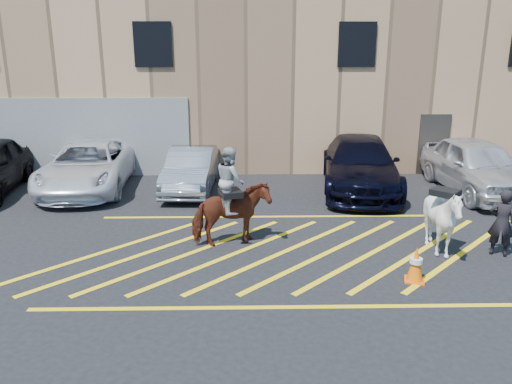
{
  "coord_description": "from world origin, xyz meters",
  "views": [
    {
      "loc": [
        -0.82,
        -10.83,
        4.51
      ],
      "look_at": [
        -0.61,
        0.2,
        1.3
      ],
      "focal_mm": 35.0,
      "sensor_mm": 36.0,
      "label": 1
    }
  ],
  "objects_px": {
    "car_silver_sedan": "(191,169)",
    "car_white_suv": "(476,166)",
    "saddled_white": "(442,219)",
    "car_white_pickup": "(88,166)",
    "traffic_cone": "(416,264)",
    "car_blue_suv": "(360,164)",
    "mounted_bay": "(231,206)",
    "handler": "(502,223)"
  },
  "relations": [
    {
      "from": "car_silver_sedan",
      "to": "car_white_suv",
      "type": "distance_m",
      "value": 9.15
    },
    {
      "from": "car_white_suv",
      "to": "saddled_white",
      "type": "height_order",
      "value": "car_white_suv"
    },
    {
      "from": "car_white_pickup",
      "to": "traffic_cone",
      "type": "bearing_deg",
      "value": -42.93
    },
    {
      "from": "car_white_pickup",
      "to": "car_white_suv",
      "type": "relative_size",
      "value": 1.07
    },
    {
      "from": "car_blue_suv",
      "to": "mounted_bay",
      "type": "relative_size",
      "value": 2.43
    },
    {
      "from": "car_white_pickup",
      "to": "car_white_suv",
      "type": "bearing_deg",
      "value": -6.77
    },
    {
      "from": "car_blue_suv",
      "to": "mounted_bay",
      "type": "height_order",
      "value": "mounted_bay"
    },
    {
      "from": "car_white_pickup",
      "to": "car_silver_sedan",
      "type": "height_order",
      "value": "car_white_pickup"
    },
    {
      "from": "mounted_bay",
      "to": "saddled_white",
      "type": "xyz_separation_m",
      "value": [
        4.74,
        -0.61,
        -0.14
      ]
    },
    {
      "from": "car_white_pickup",
      "to": "car_blue_suv",
      "type": "height_order",
      "value": "car_blue_suv"
    },
    {
      "from": "car_blue_suv",
      "to": "traffic_cone",
      "type": "distance_m",
      "value": 6.78
    },
    {
      "from": "car_white_pickup",
      "to": "car_silver_sedan",
      "type": "distance_m",
      "value": 3.4
    },
    {
      "from": "car_blue_suv",
      "to": "saddled_white",
      "type": "height_order",
      "value": "car_blue_suv"
    },
    {
      "from": "traffic_cone",
      "to": "handler",
      "type": "bearing_deg",
      "value": 28.92
    },
    {
      "from": "car_white_pickup",
      "to": "car_silver_sedan",
      "type": "xyz_separation_m",
      "value": [
        3.39,
        -0.19,
        -0.08
      ]
    },
    {
      "from": "car_silver_sedan",
      "to": "car_white_suv",
      "type": "xyz_separation_m",
      "value": [
        9.14,
        -0.48,
        0.19
      ]
    },
    {
      "from": "car_white_pickup",
      "to": "saddled_white",
      "type": "xyz_separation_m",
      "value": [
        9.56,
        -5.61,
        0.06
      ]
    },
    {
      "from": "car_blue_suv",
      "to": "mounted_bay",
      "type": "xyz_separation_m",
      "value": [
        -4.07,
        -4.78,
        0.12
      ]
    },
    {
      "from": "car_white_pickup",
      "to": "car_silver_sedan",
      "type": "bearing_deg",
      "value": -6.87
    },
    {
      "from": "handler",
      "to": "traffic_cone",
      "type": "height_order",
      "value": "handler"
    },
    {
      "from": "car_white_pickup",
      "to": "car_blue_suv",
      "type": "bearing_deg",
      "value": -5.12
    },
    {
      "from": "car_white_pickup",
      "to": "mounted_bay",
      "type": "xyz_separation_m",
      "value": [
        4.82,
        -4.99,
        0.19
      ]
    },
    {
      "from": "saddled_white",
      "to": "mounted_bay",
      "type": "bearing_deg",
      "value": 172.63
    },
    {
      "from": "car_white_pickup",
      "to": "car_blue_suv",
      "type": "xyz_separation_m",
      "value": [
        8.9,
        -0.22,
        0.07
      ]
    },
    {
      "from": "car_white_suv",
      "to": "car_blue_suv",
      "type": "bearing_deg",
      "value": 170.76
    },
    {
      "from": "car_silver_sedan",
      "to": "traffic_cone",
      "type": "relative_size",
      "value": 5.66
    },
    {
      "from": "car_white_pickup",
      "to": "mounted_bay",
      "type": "relative_size",
      "value": 2.32
    },
    {
      "from": "mounted_bay",
      "to": "car_silver_sedan",
      "type": "bearing_deg",
      "value": 106.57
    },
    {
      "from": "car_silver_sedan",
      "to": "handler",
      "type": "distance_m",
      "value": 9.28
    },
    {
      "from": "saddled_white",
      "to": "car_white_suv",
      "type": "bearing_deg",
      "value": 58.99
    },
    {
      "from": "handler",
      "to": "saddled_white",
      "type": "bearing_deg",
      "value": 22.72
    },
    {
      "from": "car_blue_suv",
      "to": "traffic_cone",
      "type": "xyz_separation_m",
      "value": [
        -0.34,
        -6.76,
        -0.47
      ]
    },
    {
      "from": "mounted_bay",
      "to": "car_blue_suv",
      "type": "bearing_deg",
      "value": 49.55
    },
    {
      "from": "car_silver_sedan",
      "to": "saddled_white",
      "type": "relative_size",
      "value": 2.1
    },
    {
      "from": "car_white_suv",
      "to": "mounted_bay",
      "type": "relative_size",
      "value": 2.16
    },
    {
      "from": "car_white_pickup",
      "to": "car_white_suv",
      "type": "height_order",
      "value": "car_white_suv"
    },
    {
      "from": "handler",
      "to": "saddled_white",
      "type": "height_order",
      "value": "saddled_white"
    },
    {
      "from": "car_silver_sedan",
      "to": "saddled_white",
      "type": "xyz_separation_m",
      "value": [
        6.17,
        -5.42,
        0.14
      ]
    },
    {
      "from": "traffic_cone",
      "to": "car_white_suv",
      "type": "bearing_deg",
      "value": 57.77
    },
    {
      "from": "handler",
      "to": "mounted_bay",
      "type": "xyz_separation_m",
      "value": [
        -6.04,
        0.71,
        0.19
      ]
    },
    {
      "from": "car_white_suv",
      "to": "saddled_white",
      "type": "relative_size",
      "value": 2.59
    },
    {
      "from": "car_silver_sedan",
      "to": "mounted_bay",
      "type": "xyz_separation_m",
      "value": [
        1.43,
        -4.81,
        0.27
      ]
    }
  ]
}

